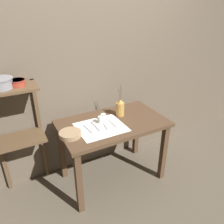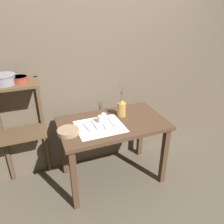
% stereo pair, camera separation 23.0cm
% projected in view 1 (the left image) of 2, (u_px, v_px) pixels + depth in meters
% --- Properties ---
extents(ground_plane, '(12.00, 12.00, 0.00)m').
position_uv_depth(ground_plane, '(112.00, 176.00, 2.70)').
color(ground_plane, brown).
extents(stone_wall_back, '(7.00, 0.06, 2.40)m').
position_uv_depth(stone_wall_back, '(94.00, 72.00, 2.53)').
color(stone_wall_back, brown).
rests_on(stone_wall_back, ground_plane).
extents(wooden_table, '(1.15, 0.69, 0.77)m').
position_uv_depth(wooden_table, '(112.00, 131.00, 2.41)').
color(wooden_table, '#4C3523').
rests_on(wooden_table, ground_plane).
extents(wooden_shelf_unit, '(0.46, 0.32, 1.24)m').
position_uv_depth(wooden_shelf_unit, '(18.00, 123.00, 2.17)').
color(wooden_shelf_unit, brown).
rests_on(wooden_shelf_unit, ground_plane).
extents(linen_cloth, '(0.48, 0.42, 0.00)m').
position_uv_depth(linen_cloth, '(101.00, 127.00, 2.26)').
color(linen_cloth, white).
rests_on(linen_cloth, wooden_table).
extents(pitcher_with_flowers, '(0.09, 0.09, 0.41)m').
position_uv_depth(pitcher_with_flowers, '(120.00, 108.00, 2.46)').
color(pitcher_with_flowers, '#B7843D').
rests_on(pitcher_with_flowers, wooden_table).
extents(wooden_bowl, '(0.21, 0.21, 0.04)m').
position_uv_depth(wooden_bowl, '(70.00, 134.00, 2.10)').
color(wooden_bowl, '#9E7F5B').
rests_on(wooden_bowl, wooden_table).
extents(glass_tumbler_near, '(0.06, 0.06, 0.08)m').
position_uv_depth(glass_tumbler_near, '(101.00, 120.00, 2.32)').
color(glass_tumbler_near, silver).
rests_on(glass_tumbler_near, wooden_table).
extents(glass_tumbler_far, '(0.06, 0.06, 0.07)m').
position_uv_depth(glass_tumbler_far, '(103.00, 117.00, 2.38)').
color(glass_tumbler_far, silver).
rests_on(glass_tumbler_far, wooden_table).
extents(fork_inner, '(0.03, 0.19, 0.00)m').
position_uv_depth(fork_inner, '(88.00, 129.00, 2.21)').
color(fork_inner, gray).
rests_on(fork_inner, wooden_table).
extents(spoon_outer, '(0.02, 0.20, 0.02)m').
position_uv_depth(spoon_outer, '(93.00, 124.00, 2.30)').
color(spoon_outer, gray).
rests_on(spoon_outer, wooden_table).
extents(spoon_inner, '(0.04, 0.20, 0.02)m').
position_uv_depth(spoon_inner, '(102.00, 123.00, 2.33)').
color(spoon_inner, gray).
rests_on(spoon_inner, wooden_table).
extents(knife_center, '(0.02, 0.19, 0.00)m').
position_uv_depth(knife_center, '(112.00, 123.00, 2.33)').
color(knife_center, gray).
rests_on(knife_center, wooden_table).
extents(metal_pot_large, '(0.23, 0.23, 0.09)m').
position_uv_depth(metal_pot_large, '(0.00, 83.00, 1.91)').
color(metal_pot_large, gray).
rests_on(metal_pot_large, wooden_shelf_unit).
extents(metal_pot_small, '(0.15, 0.15, 0.06)m').
position_uv_depth(metal_pot_small, '(17.00, 83.00, 1.97)').
color(metal_pot_small, '#9E3828').
rests_on(metal_pot_small, wooden_shelf_unit).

